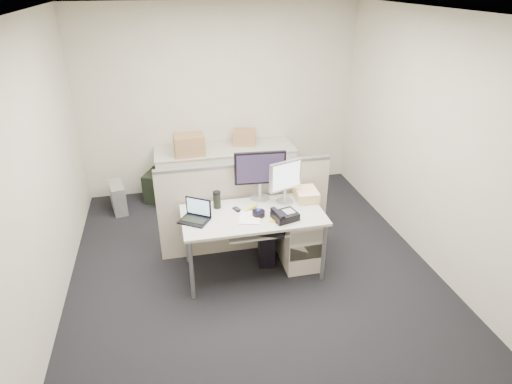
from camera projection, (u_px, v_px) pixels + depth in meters
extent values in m
cube|color=black|center=(253.00, 270.00, 4.85)|extent=(4.00, 4.50, 0.01)
cube|color=white|center=(252.00, 13.00, 3.63)|extent=(4.00, 4.50, 0.01)
cube|color=#BEB5A2|center=(220.00, 101.00, 6.20)|extent=(4.00, 0.02, 2.70)
cube|color=#BEB5A2|center=(341.00, 318.00, 2.28)|extent=(4.00, 0.02, 2.70)
cube|color=#BEB5A2|center=(36.00, 178.00, 3.85)|extent=(0.02, 4.50, 2.70)
cube|color=#BEB5A2|center=(433.00, 144.00, 4.63)|extent=(0.02, 4.50, 2.70)
cube|color=#B5B2A8|center=(253.00, 215.00, 4.53)|extent=(1.50, 0.75, 0.03)
cylinder|color=slate|center=(192.00, 270.00, 4.27)|extent=(0.04, 0.04, 0.70)
cylinder|color=slate|center=(187.00, 236.00, 4.84)|extent=(0.04, 0.04, 0.70)
cylinder|color=slate|center=(324.00, 252.00, 4.55)|extent=(0.04, 0.04, 0.70)
cylinder|color=slate|center=(304.00, 222.00, 5.11)|extent=(0.04, 0.04, 0.70)
cube|color=#B5B2A8|center=(257.00, 231.00, 4.41)|extent=(0.62, 0.32, 0.02)
cube|color=beige|center=(299.00, 237.00, 4.85)|extent=(0.40, 0.55, 0.65)
cube|color=#B7AA9A|center=(245.00, 209.00, 4.99)|extent=(2.00, 0.06, 1.10)
cube|color=beige|center=(226.00, 172.00, 6.37)|extent=(2.00, 0.60, 0.72)
cube|color=black|center=(260.00, 176.00, 4.70)|extent=(0.58, 0.26, 0.57)
cube|color=#B7B7BC|center=(285.00, 183.00, 4.65)|extent=(0.44, 0.31, 0.48)
cube|color=black|center=(194.00, 212.00, 4.33)|extent=(0.36, 0.34, 0.22)
cylinder|color=black|center=(259.00, 213.00, 4.48)|extent=(0.17, 0.17, 0.05)
cube|color=black|center=(285.00, 216.00, 4.40)|extent=(0.29, 0.26, 0.08)
cube|color=silver|center=(250.00, 218.00, 4.44)|extent=(0.28, 0.32, 0.01)
cube|color=gold|center=(274.00, 220.00, 4.40)|extent=(0.10, 0.10, 0.01)
cylinder|color=black|center=(217.00, 200.00, 4.60)|extent=(0.11, 0.11, 0.18)
ellipsoid|color=gold|center=(251.00, 208.00, 4.60)|extent=(0.18, 0.15, 0.04)
cube|color=black|center=(237.00, 209.00, 4.59)|extent=(0.09, 0.12, 0.01)
cube|color=tan|center=(306.00, 194.00, 4.80)|extent=(0.25, 0.32, 0.11)
cube|color=black|center=(262.00, 231.00, 4.38)|extent=(0.51, 0.35, 0.03)
cube|color=black|center=(266.00, 242.00, 4.97)|extent=(0.26, 0.47, 0.42)
cube|color=black|center=(155.00, 185.00, 6.32)|extent=(0.36, 0.49, 0.43)
cube|color=#B7B7BC|center=(118.00, 197.00, 5.98)|extent=(0.26, 0.46, 0.41)
cube|color=#A37949|center=(189.00, 145.00, 5.93)|extent=(0.42, 0.32, 0.31)
cube|color=#A37949|center=(244.00, 138.00, 6.32)|extent=(0.37, 0.32, 0.23)
cube|color=maroon|center=(187.00, 146.00, 5.95)|extent=(0.10, 0.32, 0.29)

